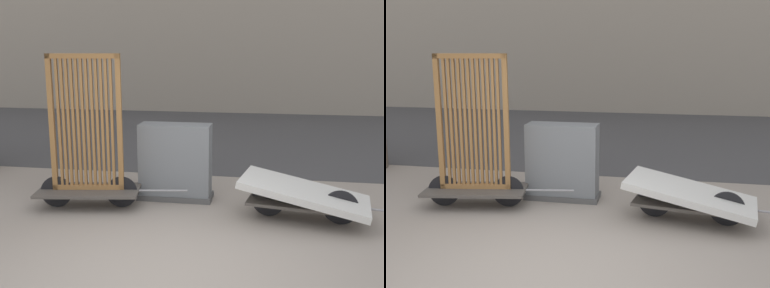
# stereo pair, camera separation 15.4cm
# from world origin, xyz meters

# --- Properties ---
(ground_plane) EXTENTS (60.00, 60.00, 0.00)m
(ground_plane) POSITION_xyz_m (0.00, 0.00, 0.00)
(ground_plane) COLOR gray
(road_strip) EXTENTS (56.00, 8.49, 0.01)m
(road_strip) POSITION_xyz_m (0.00, 8.07, 0.00)
(road_strip) COLOR #424244
(road_strip) RESTS_ON ground_plane
(bike_cart_with_bedframe) EXTENTS (2.18, 0.91, 2.20)m
(bike_cart_with_bedframe) POSITION_xyz_m (-1.51, 1.90, 0.79)
(bike_cart_with_bedframe) COLOR #4C4742
(bike_cart_with_bedframe) RESTS_ON ground_plane
(bike_cart_with_mattress) EXTENTS (2.31, 1.17, 0.58)m
(bike_cart_with_mattress) POSITION_xyz_m (1.52, 1.90, 0.34)
(bike_cart_with_mattress) COLOR #4C4742
(bike_cart_with_mattress) RESTS_ON ground_plane
(utility_cabinet) EXTENTS (1.13, 0.46, 1.16)m
(utility_cabinet) POSITION_xyz_m (-0.36, 2.49, 0.54)
(utility_cabinet) COLOR #4C4C4C
(utility_cabinet) RESTS_ON ground_plane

